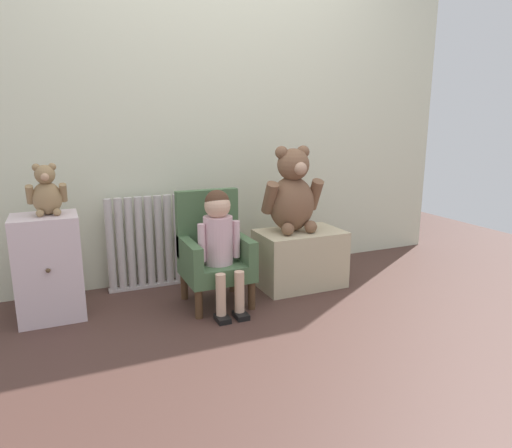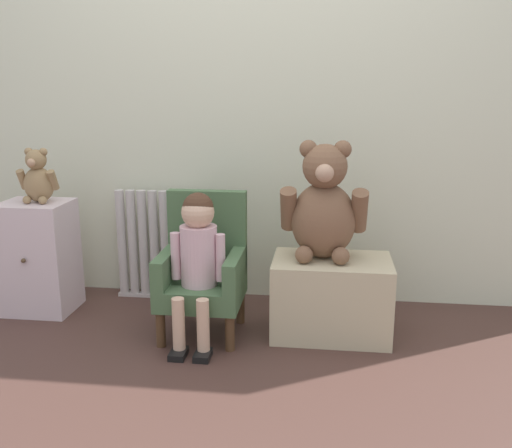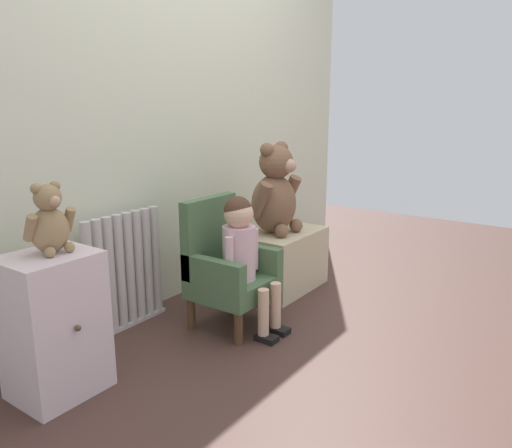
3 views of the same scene
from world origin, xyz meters
name	(u,v)px [view 2 (image 2 of 3)]	position (x,y,z in m)	size (l,w,h in m)	color
ground_plane	(221,393)	(0.00, 0.00, 0.00)	(6.00, 6.00, 0.00)	#462D27
back_wall	(256,79)	(0.00, 1.10, 1.20)	(3.80, 0.05, 2.40)	beige
radiator	(160,245)	(-0.52, 0.98, 0.30)	(0.50, 0.05, 0.61)	beige
small_dresser	(39,257)	(-1.10, 0.72, 0.29)	(0.34, 0.31, 0.59)	silver
child_armchair	(203,269)	(-0.19, 0.57, 0.31)	(0.39, 0.38, 0.68)	#466440
child_figure	(198,248)	(-0.19, 0.47, 0.45)	(0.25, 0.35, 0.70)	beige
low_bench	(331,297)	(0.42, 0.61, 0.19)	(0.56, 0.36, 0.37)	#C1B28E
large_teddy_bear	(324,207)	(0.38, 0.64, 0.62)	(0.40, 0.28, 0.55)	brown
small_teddy_bear	(38,178)	(-1.07, 0.73, 0.71)	(0.20, 0.14, 0.28)	#93754E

